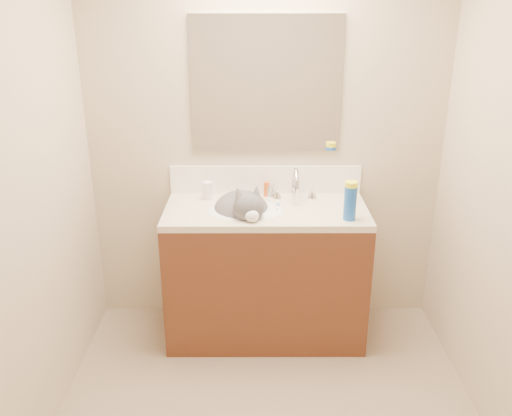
{
  "coord_description": "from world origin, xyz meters",
  "views": [
    {
      "loc": [
        -0.06,
        -2.01,
        2.03
      ],
      "look_at": [
        -0.06,
        0.92,
        0.88
      ],
      "focal_mm": 38.0,
      "sensor_mm": 36.0,
      "label": 1
    }
  ],
  "objects_px": {
    "silver_jar": "(270,191)",
    "amber_bottle": "(267,189)",
    "basin": "(246,221)",
    "pill_bottle": "(208,190)",
    "vanity_cabinet": "(266,275)",
    "faucet": "(295,187)",
    "cat": "(243,211)",
    "spray_can": "(350,203)"
  },
  "relations": [
    {
      "from": "cat",
      "to": "silver_jar",
      "type": "distance_m",
      "value": 0.29
    },
    {
      "from": "cat",
      "to": "faucet",
      "type": "bearing_deg",
      "value": 9.71
    },
    {
      "from": "amber_bottle",
      "to": "spray_can",
      "type": "xyz_separation_m",
      "value": [
        0.46,
        -0.38,
        0.05
      ]
    },
    {
      "from": "vanity_cabinet",
      "to": "cat",
      "type": "xyz_separation_m",
      "value": [
        -0.14,
        -0.01,
        0.43
      ]
    },
    {
      "from": "cat",
      "to": "basin",
      "type": "bearing_deg",
      "value": -58.39
    },
    {
      "from": "basin",
      "to": "faucet",
      "type": "distance_m",
      "value": 0.38
    },
    {
      "from": "faucet",
      "to": "spray_can",
      "type": "relative_size",
      "value": 1.44
    },
    {
      "from": "vanity_cabinet",
      "to": "pill_bottle",
      "type": "bearing_deg",
      "value": 156.53
    },
    {
      "from": "cat",
      "to": "amber_bottle",
      "type": "height_order",
      "value": "cat"
    },
    {
      "from": "faucet",
      "to": "pill_bottle",
      "type": "xyz_separation_m",
      "value": [
        -0.54,
        0.02,
        -0.03
      ]
    },
    {
      "from": "vanity_cabinet",
      "to": "spray_can",
      "type": "height_order",
      "value": "spray_can"
    },
    {
      "from": "amber_bottle",
      "to": "faucet",
      "type": "bearing_deg",
      "value": -22.57
    },
    {
      "from": "cat",
      "to": "spray_can",
      "type": "distance_m",
      "value": 0.63
    },
    {
      "from": "vanity_cabinet",
      "to": "silver_jar",
      "type": "distance_m",
      "value": 0.53
    },
    {
      "from": "vanity_cabinet",
      "to": "silver_jar",
      "type": "relative_size",
      "value": 18.64
    },
    {
      "from": "vanity_cabinet",
      "to": "silver_jar",
      "type": "bearing_deg",
      "value": 82.7
    },
    {
      "from": "basin",
      "to": "amber_bottle",
      "type": "height_order",
      "value": "amber_bottle"
    },
    {
      "from": "basin",
      "to": "cat",
      "type": "xyz_separation_m",
      "value": [
        -0.02,
        0.02,
        0.05
      ]
    },
    {
      "from": "pill_bottle",
      "to": "amber_bottle",
      "type": "xyz_separation_m",
      "value": [
        0.37,
        0.05,
        -0.01
      ]
    },
    {
      "from": "pill_bottle",
      "to": "amber_bottle",
      "type": "height_order",
      "value": "pill_bottle"
    },
    {
      "from": "vanity_cabinet",
      "to": "pill_bottle",
      "type": "height_order",
      "value": "pill_bottle"
    },
    {
      "from": "vanity_cabinet",
      "to": "cat",
      "type": "relative_size",
      "value": 2.39
    },
    {
      "from": "cat",
      "to": "silver_jar",
      "type": "relative_size",
      "value": 7.8
    },
    {
      "from": "basin",
      "to": "spray_can",
      "type": "height_order",
      "value": "spray_can"
    },
    {
      "from": "silver_jar",
      "to": "spray_can",
      "type": "distance_m",
      "value": 0.59
    },
    {
      "from": "vanity_cabinet",
      "to": "faucet",
      "type": "relative_size",
      "value": 4.29
    },
    {
      "from": "spray_can",
      "to": "cat",
      "type": "bearing_deg",
      "value": 165.19
    },
    {
      "from": "vanity_cabinet",
      "to": "basin",
      "type": "relative_size",
      "value": 2.67
    },
    {
      "from": "faucet",
      "to": "amber_bottle",
      "type": "relative_size",
      "value": 3.07
    },
    {
      "from": "silver_jar",
      "to": "amber_bottle",
      "type": "relative_size",
      "value": 0.71
    },
    {
      "from": "cat",
      "to": "amber_bottle",
      "type": "xyz_separation_m",
      "value": [
        0.14,
        0.22,
        0.06
      ]
    },
    {
      "from": "basin",
      "to": "silver_jar",
      "type": "relative_size",
      "value": 6.99
    },
    {
      "from": "silver_jar",
      "to": "spray_can",
      "type": "xyz_separation_m",
      "value": [
        0.44,
        -0.39,
        0.06
      ]
    },
    {
      "from": "silver_jar",
      "to": "amber_bottle",
      "type": "distance_m",
      "value": 0.03
    },
    {
      "from": "basin",
      "to": "amber_bottle",
      "type": "bearing_deg",
      "value": 62.04
    },
    {
      "from": "spray_can",
      "to": "silver_jar",
      "type": "bearing_deg",
      "value": 138.42
    },
    {
      "from": "faucet",
      "to": "cat",
      "type": "bearing_deg",
      "value": -154.54
    },
    {
      "from": "pill_bottle",
      "to": "amber_bottle",
      "type": "relative_size",
      "value": 1.21
    },
    {
      "from": "vanity_cabinet",
      "to": "faucet",
      "type": "xyz_separation_m",
      "value": [
        0.18,
        0.14,
        0.54
      ]
    },
    {
      "from": "silver_jar",
      "to": "vanity_cabinet",
      "type": "bearing_deg",
      "value": -97.3
    },
    {
      "from": "basin",
      "to": "pill_bottle",
      "type": "bearing_deg",
      "value": 142.09
    },
    {
      "from": "pill_bottle",
      "to": "amber_bottle",
      "type": "distance_m",
      "value": 0.37
    }
  ]
}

